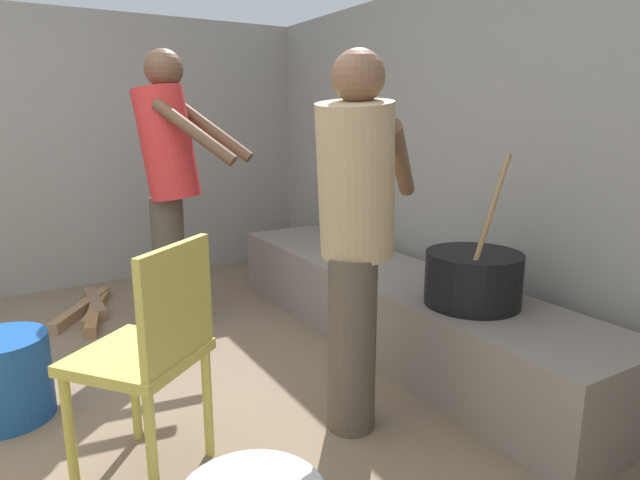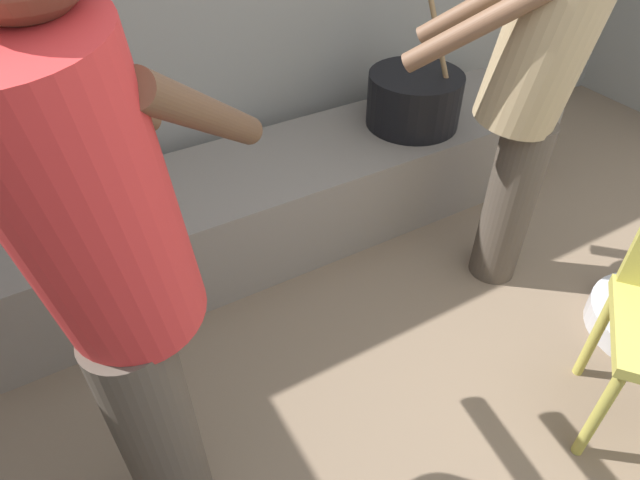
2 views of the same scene
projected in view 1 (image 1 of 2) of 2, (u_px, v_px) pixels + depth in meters
name	position (u px, v px, depth m)	size (l,w,h in m)	color
block_enclosure_rear	(498.00, 165.00, 2.99)	(5.06, 0.20, 2.05)	gray
hearth_ledge	(391.00, 306.00, 3.12)	(2.79, 0.60, 0.43)	slate
cooking_pot_main	(473.00, 278.00, 2.51)	(0.44, 0.44, 0.70)	black
cook_in_red_shirt	(169.00, 172.00, 3.24)	(0.70, 0.72, 1.67)	#4C4238
cook_in_tan_shirt	(356.00, 223.00, 2.13)	(0.67, 0.69, 1.54)	#4C4238
chair_olive	(151.00, 350.00, 1.87)	(0.56, 0.56, 0.88)	#B2A847
bucket_blue_plastic	(5.00, 378.00, 2.32)	(0.37, 0.37, 0.38)	#194C99
firewood_pile	(91.00, 309.00, 3.60)	(0.84, 0.47, 0.07)	#9A7348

